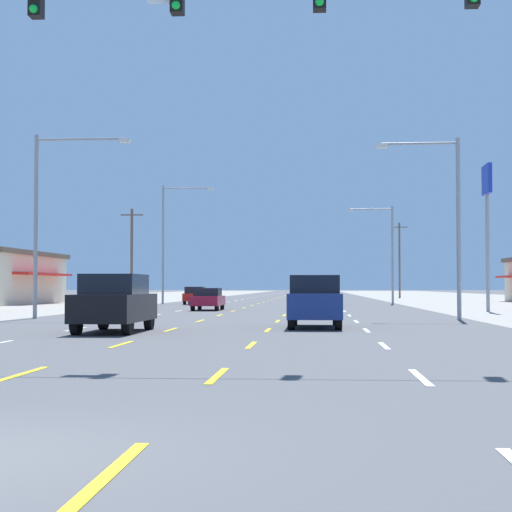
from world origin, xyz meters
TOP-DOWN VIEW (x-y plane):
  - ground_plane at (0.00, 66.00)m, footprint 572.00×572.00m
  - lot_apron_left at (-24.75, 66.00)m, footprint 28.00×440.00m
  - lane_markings at (0.00, 104.50)m, footprint 10.64×227.60m
  - signal_span_wire at (0.02, 11.26)m, footprint 27.59×0.53m
  - suv_inner_left_nearest at (-3.39, 20.35)m, footprint 1.98×4.90m
  - suv_inner_right_near at (3.42, 24.00)m, footprint 1.98×4.90m
  - sedan_inner_left_mid at (-3.62, 46.28)m, footprint 1.80×4.50m
  - hatchback_far_left_midfar at (-7.01, 63.61)m, footprint 1.72×3.90m
  - hatchback_inner_right_far at (3.66, 102.29)m, footprint 1.72×3.90m
  - sedan_inner_right_farther at (3.47, 113.55)m, footprint 1.80×4.50m
  - pole_sign_right_row_1 at (14.11, 44.53)m, footprint 0.24×2.05m
  - streetlight_left_row_0 at (-9.60, 31.69)m, footprint 4.75×0.26m
  - streetlight_right_row_0 at (9.73, 31.69)m, footprint 3.91×0.26m
  - streetlight_left_row_1 at (-9.69, 64.98)m, footprint 4.64×0.26m
  - streetlight_right_row_1 at (9.71, 64.98)m, footprint 4.01×0.26m
  - utility_pole_left_row_1 at (-14.43, 71.39)m, footprint 2.20×0.26m
  - utility_pole_right_row_2 at (14.99, 106.98)m, footprint 2.20×0.26m

SIDE VIEW (x-z plane):
  - ground_plane at x=0.00m, z-range 0.00..0.00m
  - lot_apron_left at x=-24.75m, z-range 0.00..0.01m
  - lane_markings at x=0.00m, z-range 0.00..0.01m
  - sedan_inner_left_mid at x=-3.62m, z-range 0.03..1.49m
  - sedan_inner_right_farther at x=3.47m, z-range 0.03..1.49m
  - hatchback_far_left_midfar at x=-7.01m, z-range 0.01..1.55m
  - hatchback_inner_right_far at x=3.66m, z-range 0.01..1.55m
  - suv_inner_left_nearest at x=-3.39m, z-range 0.04..2.02m
  - suv_inner_right_near at x=3.42m, z-range 0.04..2.02m
  - utility_pole_left_row_1 at x=-14.43m, z-range 0.19..9.33m
  - streetlight_right_row_0 at x=9.73m, z-range 0.72..9.29m
  - streetlight_right_row_1 at x=9.71m, z-range 0.73..9.34m
  - streetlight_left_row_0 at x=-9.60m, z-range 0.83..9.81m
  - utility_pole_right_row_2 at x=14.99m, z-range 0.20..10.56m
  - signal_span_wire at x=0.02m, z-range 1.01..10.89m
  - streetlight_left_row_1 at x=-9.69m, z-range 0.85..11.44m
  - pole_sign_right_row_1 at x=14.11m, z-range 2.37..11.52m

